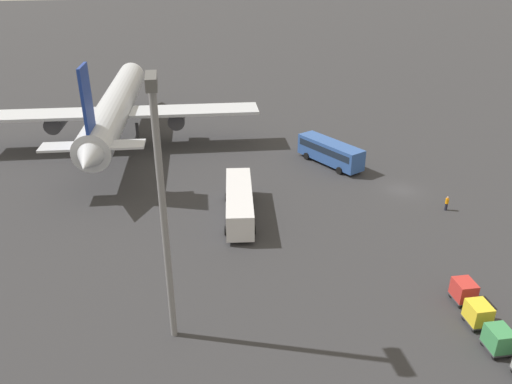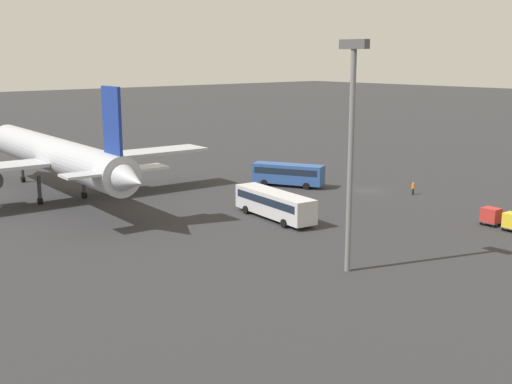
{
  "view_description": "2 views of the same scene",
  "coord_description": "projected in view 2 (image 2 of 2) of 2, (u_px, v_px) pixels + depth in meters",
  "views": [
    {
      "loc": [
        -52.7,
        28.07,
        27.1
      ],
      "look_at": [
        -2.2,
        19.1,
        2.4
      ],
      "focal_mm": 35.0,
      "sensor_mm": 36.0,
      "label": 1
    },
    {
      "loc": [
        -57.88,
        71.41,
        18.98
      ],
      "look_at": [
        2.36,
        19.23,
        2.08
      ],
      "focal_mm": 45.0,
      "sensor_mm": 36.0,
      "label": 2
    }
  ],
  "objects": [
    {
      "name": "shuttle_bus_near",
      "position": [
        288.0,
        173.0,
        95.28
      ],
      "size": [
        10.73,
        7.2,
        3.31
      ],
      "rotation": [
        0.0,
        0.0,
        0.47
      ],
      "color": "#2D5199",
      "rests_on": "ground"
    },
    {
      "name": "shuttle_bus_far",
      "position": [
        274.0,
        203.0,
        76.08
      ],
      "size": [
        13.08,
        4.47,
        3.26
      ],
      "rotation": [
        0.0,
        0.0,
        -0.13
      ],
      "color": "silver",
      "rests_on": "ground"
    },
    {
      "name": "airplane",
      "position": [
        56.0,
        156.0,
        85.6
      ],
      "size": [
        49.95,
        43.22,
        15.81
      ],
      "rotation": [
        0.0,
        0.0,
        -0.07
      ],
      "color": "#B2B7C1",
      "rests_on": "ground"
    },
    {
      "name": "light_pole",
      "position": [
        351.0,
        136.0,
        55.35
      ],
      "size": [
        2.8,
        0.7,
        20.38
      ],
      "color": "slate",
      "rests_on": "ground"
    },
    {
      "name": "worker_person",
      "position": [
        413.0,
        188.0,
        89.65
      ],
      "size": [
        0.38,
        0.38,
        1.74
      ],
      "color": "#1E1E2D",
      "rests_on": "ground"
    },
    {
      "name": "ground_plane",
      "position": [
        367.0,
        191.0,
        92.47
      ],
      "size": [
        600.0,
        600.0,
        0.0
      ],
      "primitive_type": "plane",
      "color": "#2D2D30"
    },
    {
      "name": "cargo_cart_red",
      "position": [
        491.0,
        215.0,
        73.14
      ],
      "size": [
        2.03,
        1.72,
        2.06
      ],
      "rotation": [
        0.0,
        0.0,
        -0.02
      ],
      "color": "#38383D",
      "rests_on": "ground"
    }
  ]
}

